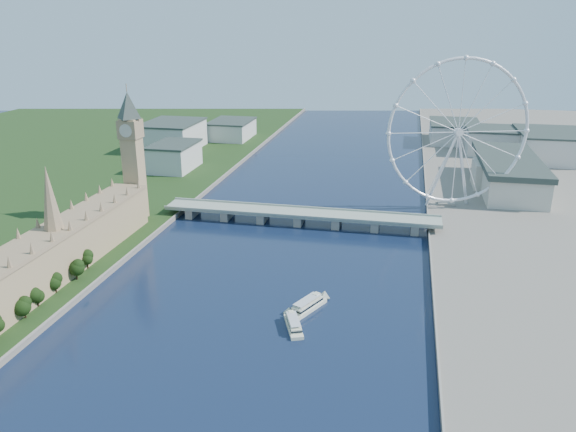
# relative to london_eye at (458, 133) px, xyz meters

# --- Properties ---
(parliament_range) EXTENTS (24.00, 200.00, 70.00)m
(parliament_range) POSITION_rel_london_eye_xyz_m (-247.98, -185.08, -49.04)
(parliament_range) COLOR tan
(parliament_range) RESTS_ON ground
(big_ben) EXTENTS (20.02, 20.02, 110.00)m
(big_ben) POSITION_rel_london_eye_xyz_m (-247.98, -77.08, -0.95)
(big_ben) COLOR tan
(big_ben) RESTS_ON ground
(westminster_bridge) EXTENTS (220.00, 22.00, 9.50)m
(westminster_bridge) POSITION_rel_london_eye_xyz_m (-119.98, -55.08, -60.89)
(westminster_bridge) COLOR gray
(westminster_bridge) RESTS_ON ground
(london_eye) EXTENTS (113.60, 39.12, 124.30)m
(london_eye) POSITION_rel_london_eye_xyz_m (0.00, 0.00, 0.00)
(london_eye) COLOR silver
(london_eye) RESTS_ON ground
(county_hall) EXTENTS (54.00, 144.00, 35.00)m
(county_hall) POSITION_rel_london_eye_xyz_m (55.02, 74.92, -67.52)
(county_hall) COLOR beige
(county_hall) RESTS_ON ground
(city_skyline) EXTENTS (505.00, 280.00, 32.00)m
(city_skyline) POSITION_rel_london_eye_xyz_m (-80.75, 205.00, -50.56)
(city_skyline) COLOR beige
(city_skyline) RESTS_ON ground
(tour_boat_near) EXTENTS (16.55, 28.26, 6.08)m
(tour_boat_near) POSITION_rel_london_eye_xyz_m (-92.81, -214.03, -67.52)
(tour_boat_near) COLOR beige
(tour_boat_near) RESTS_ON ground
(tour_boat_far) EXTENTS (20.76, 31.65, 6.92)m
(tour_boat_far) POSITION_rel_london_eye_xyz_m (-89.13, -192.94, -67.52)
(tour_boat_far) COLOR beige
(tour_boat_far) RESTS_ON ground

